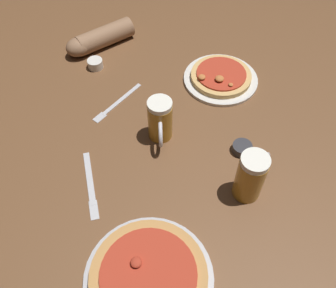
% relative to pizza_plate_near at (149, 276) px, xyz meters
% --- Properties ---
extents(ground_plane, '(2.40, 2.40, 0.03)m').
position_rel_pizza_plate_near_xyz_m(ground_plane, '(0.25, 0.32, -0.03)').
color(ground_plane, brown).
extents(pizza_plate_near, '(0.32, 0.32, 0.05)m').
position_rel_pizza_plate_near_xyz_m(pizza_plate_near, '(0.00, 0.00, 0.00)').
color(pizza_plate_near, '#B2B2B7').
rests_on(pizza_plate_near, ground_plane).
extents(pizza_plate_far, '(0.27, 0.27, 0.05)m').
position_rel_pizza_plate_near_xyz_m(pizza_plate_far, '(0.58, 0.48, -0.00)').
color(pizza_plate_far, silver).
rests_on(pizza_plate_far, ground_plane).
extents(beer_mug_dark, '(0.13, 0.08, 0.16)m').
position_rel_pizza_plate_near_xyz_m(beer_mug_dark, '(0.36, 0.07, 0.06)').
color(beer_mug_dark, '#B27A23').
rests_on(beer_mug_dark, ground_plane).
extents(beer_mug_amber, '(0.09, 0.12, 0.15)m').
position_rel_pizza_plate_near_xyz_m(beer_mug_amber, '(0.26, 0.37, 0.06)').
color(beer_mug_amber, '#B27A23').
rests_on(beer_mug_amber, ground_plane).
extents(ramekin_sauce, '(0.06, 0.06, 0.03)m').
position_rel_pizza_plate_near_xyz_m(ramekin_sauce, '(0.44, 0.19, -0.00)').
color(ramekin_sauce, '#333338').
rests_on(ramekin_sauce, ground_plane).
extents(ramekin_butter, '(0.06, 0.06, 0.03)m').
position_rel_pizza_plate_near_xyz_m(ramekin_butter, '(0.22, 0.78, 0.00)').
color(ramekin_butter, silver).
rests_on(ramekin_butter, ground_plane).
extents(fork_left, '(0.22, 0.09, 0.01)m').
position_rel_pizza_plate_near_xyz_m(fork_left, '(0.20, 0.57, -0.01)').
color(fork_left, silver).
rests_on(fork_left, ground_plane).
extents(knife_right, '(0.09, 0.23, 0.01)m').
position_rel_pizza_plate_near_xyz_m(knife_right, '(-0.01, 0.32, -0.01)').
color(knife_right, silver).
rests_on(knife_right, ground_plane).
extents(diner_arm, '(0.28, 0.09, 0.08)m').
position_rel_pizza_plate_near_xyz_m(diner_arm, '(0.28, 0.89, 0.02)').
color(diner_arm, '#936B4C').
rests_on(diner_arm, ground_plane).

